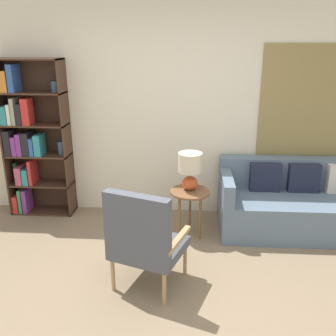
# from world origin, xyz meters

# --- Properties ---
(ground_plane) EXTENTS (14.00, 14.00, 0.00)m
(ground_plane) POSITION_xyz_m (0.00, 0.00, 0.00)
(ground_plane) COLOR #847056
(wall_back) EXTENTS (6.40, 0.08, 2.70)m
(wall_back) POSITION_xyz_m (0.04, 2.03, 1.35)
(wall_back) COLOR silver
(wall_back) RESTS_ON ground_plane
(bookshelf) EXTENTS (0.79, 0.30, 1.95)m
(bookshelf) POSITION_xyz_m (-1.80, 1.85, 0.99)
(bookshelf) COLOR #422B1E
(bookshelf) RESTS_ON ground_plane
(armchair) EXTENTS (0.74, 0.73, 0.97)m
(armchair) POSITION_xyz_m (-0.19, 0.31, 0.53)
(armchair) COLOR tan
(armchair) RESTS_ON ground_plane
(couch) EXTENTS (1.96, 0.84, 0.80)m
(couch) POSITION_xyz_m (1.54, 1.59, 0.31)
(couch) COLOR slate
(couch) RESTS_ON ground_plane
(side_table) EXTENTS (0.45, 0.45, 0.55)m
(side_table) POSITION_xyz_m (0.20, 1.33, 0.48)
(side_table) COLOR brown
(side_table) RESTS_ON ground_plane
(table_lamp) EXTENTS (0.27, 0.27, 0.43)m
(table_lamp) POSITION_xyz_m (0.19, 1.37, 0.82)
(table_lamp) COLOR #C65128
(table_lamp) RESTS_ON side_table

